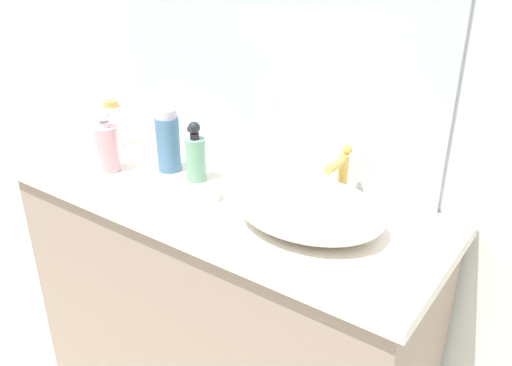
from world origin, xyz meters
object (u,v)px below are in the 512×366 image
(soap_dispenser, at_px, (107,145))
(candle_jar, at_px, (211,192))
(perfume_bottle, at_px, (113,124))
(spray_can, at_px, (168,141))
(lotion_bottle, at_px, (196,156))
(sink_basin, at_px, (309,208))

(soap_dispenser, relative_size, candle_jar, 3.88)
(perfume_bottle, height_order, spray_can, spray_can)
(perfume_bottle, xyz_separation_m, candle_jar, (0.57, -0.13, -0.06))
(perfume_bottle, relative_size, candle_jar, 3.14)
(lotion_bottle, height_order, perfume_bottle, lotion_bottle)
(soap_dispenser, bearing_deg, lotion_bottle, 21.44)
(sink_basin, relative_size, lotion_bottle, 2.16)
(lotion_bottle, height_order, candle_jar, lotion_bottle)
(sink_basin, xyz_separation_m, soap_dispenser, (-0.71, -0.06, 0.03))
(soap_dispenser, bearing_deg, perfume_bottle, 134.94)
(sink_basin, relative_size, perfume_bottle, 2.44)
(perfume_bottle, distance_m, spray_can, 0.32)
(soap_dispenser, distance_m, spray_can, 0.19)
(candle_jar, bearing_deg, lotion_bottle, 147.64)
(lotion_bottle, relative_size, spray_can, 0.93)
(lotion_bottle, xyz_separation_m, spray_can, (-0.12, 0.01, 0.02))
(sink_basin, distance_m, lotion_bottle, 0.43)
(perfume_bottle, xyz_separation_m, spray_can, (0.32, -0.05, 0.02))
(lotion_bottle, bearing_deg, perfume_bottle, 172.91)
(sink_basin, height_order, perfume_bottle, perfume_bottle)
(soap_dispenser, relative_size, spray_can, 1.01)
(sink_basin, bearing_deg, spray_can, 174.36)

